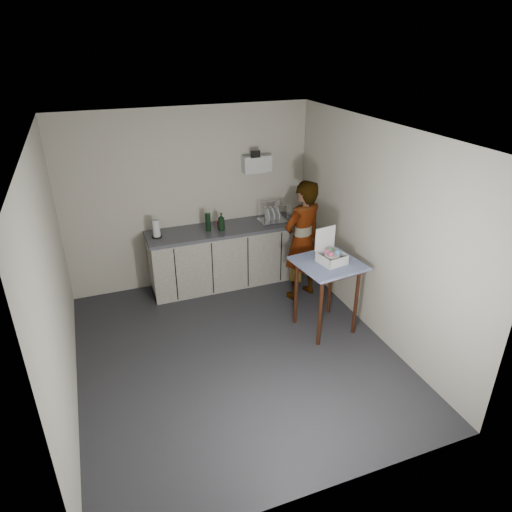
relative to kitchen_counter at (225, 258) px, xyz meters
name	(u,v)px	position (x,y,z in m)	size (l,w,h in m)	color
ground	(236,353)	(-0.40, -1.70, -0.43)	(4.00, 4.00, 0.00)	#2C2C32
wall_back	(190,199)	(-0.40, 0.29, 0.87)	(3.60, 0.02, 2.60)	beige
wall_right	(375,233)	(1.39, -1.70, 0.87)	(0.02, 4.00, 2.60)	beige
wall_left	(55,285)	(-2.19, -1.70, 0.87)	(0.02, 4.00, 2.60)	beige
ceiling	(230,134)	(-0.40, -1.70, 2.17)	(3.60, 4.00, 0.01)	silver
kitchen_counter	(225,258)	(0.00, 0.00, 0.00)	(2.24, 0.62, 0.91)	black
wall_shelf	(257,164)	(0.60, 0.22, 1.32)	(0.42, 0.18, 0.37)	white
side_table	(327,271)	(0.84, -1.59, 0.40)	(0.82, 0.82, 0.95)	#34170B
standing_man	(302,241)	(0.91, -0.74, 0.44)	(0.63, 0.42, 1.73)	#B2A593
soap_bottle	(221,222)	(-0.05, -0.07, 0.61)	(0.10, 0.10, 0.26)	black
soda_can	(219,225)	(-0.07, -0.01, 0.54)	(0.06, 0.06, 0.12)	red
dark_bottle	(208,222)	(-0.23, -0.02, 0.61)	(0.08, 0.08, 0.26)	black
paper_towel	(156,229)	(-0.96, 0.01, 0.60)	(0.14, 0.14, 0.26)	black
dish_rack	(272,217)	(0.76, -0.01, 0.55)	(0.41, 0.31, 0.29)	silver
bakery_box	(331,255)	(0.87, -1.60, 0.62)	(0.34, 0.35, 0.41)	white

